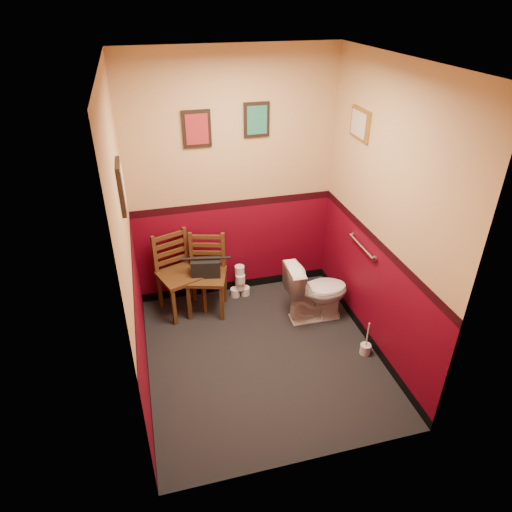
% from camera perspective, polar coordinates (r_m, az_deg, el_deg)
% --- Properties ---
extents(floor, '(2.20, 2.40, 0.00)m').
position_cam_1_polar(floor, '(4.60, 0.81, -12.33)').
color(floor, black).
rests_on(floor, ground).
extents(ceiling, '(2.20, 2.40, 0.00)m').
position_cam_1_polar(ceiling, '(3.40, 1.16, 23.22)').
color(ceiling, silver).
rests_on(ceiling, ground).
extents(wall_back, '(2.20, 0.00, 2.70)m').
position_cam_1_polar(wall_back, '(4.87, -2.87, 9.09)').
color(wall_back, '#570414').
rests_on(wall_back, ground).
extents(wall_front, '(2.20, 0.00, 2.70)m').
position_cam_1_polar(wall_front, '(2.86, 7.45, -8.33)').
color(wall_front, '#570414').
rests_on(wall_front, ground).
extents(wall_left, '(0.00, 2.40, 2.70)m').
position_cam_1_polar(wall_left, '(3.71, -15.67, 0.55)').
color(wall_left, '#570414').
rests_on(wall_left, ground).
extents(wall_right, '(0.00, 2.40, 2.70)m').
position_cam_1_polar(wall_right, '(4.21, 15.56, 4.35)').
color(wall_right, '#570414').
rests_on(wall_right, ground).
extents(grab_bar, '(0.05, 0.56, 0.06)m').
position_cam_1_polar(grab_bar, '(4.57, 13.08, 1.19)').
color(grab_bar, silver).
rests_on(grab_bar, wall_right).
extents(framed_print_back_a, '(0.28, 0.04, 0.36)m').
position_cam_1_polar(framed_print_back_a, '(4.61, -7.42, 15.48)').
color(framed_print_back_a, black).
rests_on(framed_print_back_a, wall_back).
extents(framed_print_back_b, '(0.26, 0.04, 0.34)m').
position_cam_1_polar(framed_print_back_b, '(4.71, 0.08, 16.67)').
color(framed_print_back_b, black).
rests_on(framed_print_back_b, wall_back).
extents(framed_print_left, '(0.04, 0.30, 0.38)m').
position_cam_1_polar(framed_print_left, '(3.58, -16.48, 8.30)').
color(framed_print_left, black).
rests_on(framed_print_left, wall_left).
extents(framed_print_right, '(0.04, 0.34, 0.28)m').
position_cam_1_polar(framed_print_right, '(4.46, 12.86, 15.81)').
color(framed_print_right, olive).
rests_on(framed_print_right, wall_right).
extents(toilet, '(0.69, 0.39, 0.67)m').
position_cam_1_polar(toilet, '(4.92, 7.55, -4.41)').
color(toilet, white).
rests_on(toilet, floor).
extents(toilet_brush, '(0.11, 0.11, 0.38)m').
position_cam_1_polar(toilet_brush, '(4.71, 13.51, -11.16)').
color(toilet_brush, silver).
rests_on(toilet_brush, floor).
extents(chair_left, '(0.54, 0.54, 0.91)m').
position_cam_1_polar(chair_left, '(5.01, -9.71, -2.22)').
color(chair_left, '#533419').
rests_on(chair_left, floor).
extents(chair_right, '(0.51, 0.51, 0.88)m').
position_cam_1_polar(chair_right, '(4.99, -6.16, -2.32)').
color(chair_right, '#533419').
rests_on(chair_right, floor).
extents(handbag, '(0.33, 0.21, 0.22)m').
position_cam_1_polar(handbag, '(4.89, -6.29, -1.43)').
color(handbag, black).
rests_on(handbag, chair_right).
extents(tp_stack, '(0.23, 0.14, 0.40)m').
position_cam_1_polar(tp_stack, '(5.30, -2.01, -3.45)').
color(tp_stack, silver).
rests_on(tp_stack, floor).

